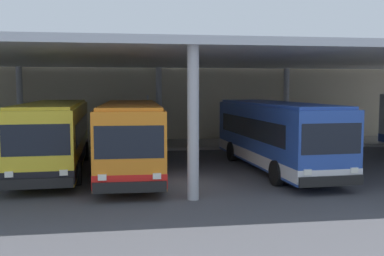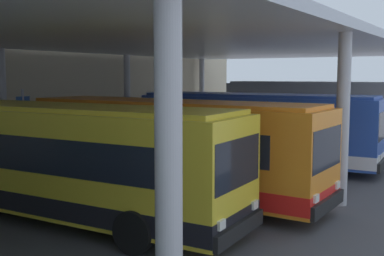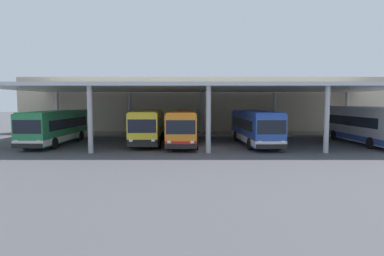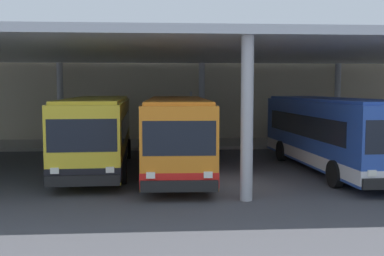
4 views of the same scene
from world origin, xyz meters
TOP-DOWN VIEW (x-y plane):
  - ground_plane at (0.00, 0.00)m, footprint 200.00×200.00m
  - platform_kerb at (0.00, 11.75)m, footprint 42.00×4.50m
  - station_building_facade at (0.00, 15.00)m, footprint 48.00×1.60m
  - canopy_shelter at (0.00, 5.50)m, footprint 40.00×17.00m
  - bus_nearest_bay at (-14.16, 2.83)m, footprint 2.91×10.59m
  - bus_second_bay at (-5.53, 3.54)m, footprint 3.00×10.62m
  - bus_middle_bay at (-2.05, 2.50)m, footprint 2.88×10.58m
  - bus_far_bay at (4.61, 2.43)m, footprint 3.12×10.65m
  - bus_departing at (15.11, 3.19)m, footprint 2.96×11.40m
  - bench_waiting at (5.35, 11.82)m, footprint 1.80×0.45m
  - trash_bin at (7.95, 11.44)m, footprint 0.52×0.52m
  - banner_sign at (-0.89, 10.94)m, footprint 0.70×0.12m

SIDE VIEW (x-z plane):
  - ground_plane at x=0.00m, z-range 0.00..0.00m
  - platform_kerb at x=0.00m, z-range 0.00..0.18m
  - bench_waiting at x=5.35m, z-range 0.20..1.12m
  - trash_bin at x=7.95m, z-range 0.19..1.17m
  - bus_nearest_bay at x=-14.16m, z-range 0.07..3.24m
  - bus_second_bay at x=-5.53m, z-range 0.07..3.24m
  - bus_middle_bay at x=-2.05m, z-range 0.07..3.24m
  - bus_far_bay at x=4.61m, z-range 0.07..3.24m
  - bus_departing at x=15.11m, z-range 0.06..3.63m
  - banner_sign at x=-0.89m, z-range 0.38..3.58m
  - station_building_facade at x=0.00m, z-range 0.00..7.23m
  - canopy_shelter at x=0.00m, z-range 2.52..8.07m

